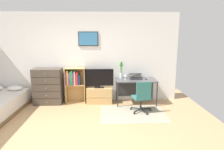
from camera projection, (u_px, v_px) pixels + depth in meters
ground_plane at (64, 139)px, 3.95m from camera, size 7.20×7.20×0.00m
wall_back_with_posters at (78, 58)px, 6.06m from camera, size 6.12×0.09×2.70m
area_rug at (133, 114)px, 5.23m from camera, size 1.70×1.20×0.01m
dresser at (48, 86)px, 5.92m from camera, size 0.84×0.46×1.07m
bookshelf at (74, 82)px, 5.98m from camera, size 0.59×0.30×1.07m
tv_stand at (99, 95)px, 6.05m from camera, size 0.76×0.41×0.48m
television at (99, 78)px, 5.93m from camera, size 0.85×0.16×0.57m
desk at (136, 83)px, 5.99m from camera, size 1.19×0.62×0.74m
office_chair at (142, 96)px, 5.22m from camera, size 0.58×0.58×0.86m
laptop at (136, 76)px, 6.00m from camera, size 0.39×0.41×0.16m
computer_mouse at (146, 79)px, 5.87m from camera, size 0.06×0.10×0.03m
bamboo_vase at (121, 70)px, 6.04m from camera, size 0.10×0.10×0.51m
wine_glass at (125, 75)px, 5.82m from camera, size 0.07×0.07×0.18m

